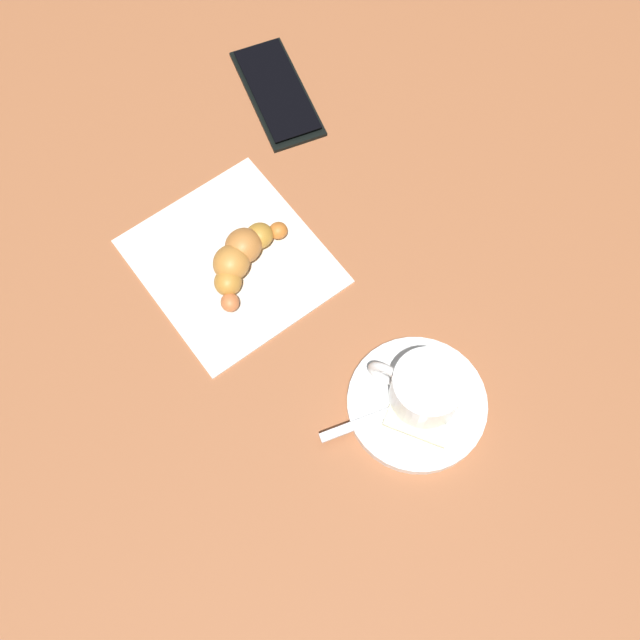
{
  "coord_description": "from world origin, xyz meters",
  "views": [
    {
      "loc": [
        -0.19,
        0.22,
        0.71
      ],
      "look_at": [
        -0.0,
        -0.01,
        0.03
      ],
      "focal_mm": 42.22,
      "sensor_mm": 36.0,
      "label": 1
    }
  ],
  "objects_px": {
    "espresso_cup": "(425,388)",
    "teaspoon": "(410,404)",
    "croissant": "(241,256)",
    "cell_phone": "(277,92)",
    "saucer": "(417,404)",
    "napkin": "(231,261)",
    "sugar_packet": "(417,426)"
  },
  "relations": [
    {
      "from": "teaspoon",
      "to": "napkin",
      "type": "bearing_deg",
      "value": -2.46
    },
    {
      "from": "saucer",
      "to": "napkin",
      "type": "height_order",
      "value": "saucer"
    },
    {
      "from": "teaspoon",
      "to": "sugar_packet",
      "type": "xyz_separation_m",
      "value": [
        -0.02,
        0.01,
        0.0
      ]
    },
    {
      "from": "espresso_cup",
      "to": "teaspoon",
      "type": "height_order",
      "value": "espresso_cup"
    },
    {
      "from": "espresso_cup",
      "to": "cell_phone",
      "type": "bearing_deg",
      "value": -28.81
    },
    {
      "from": "sugar_packet",
      "to": "saucer",
      "type": "bearing_deg",
      "value": 106.33
    },
    {
      "from": "espresso_cup",
      "to": "napkin",
      "type": "distance_m",
      "value": 0.25
    },
    {
      "from": "saucer",
      "to": "sugar_packet",
      "type": "relative_size",
      "value": 2.2
    },
    {
      "from": "napkin",
      "to": "cell_phone",
      "type": "relative_size",
      "value": 1.17
    },
    {
      "from": "espresso_cup",
      "to": "cell_phone",
      "type": "height_order",
      "value": "espresso_cup"
    },
    {
      "from": "espresso_cup",
      "to": "napkin",
      "type": "height_order",
      "value": "espresso_cup"
    },
    {
      "from": "saucer",
      "to": "napkin",
      "type": "xyz_separation_m",
      "value": [
        0.25,
        -0.0,
        -0.0
      ]
    },
    {
      "from": "teaspoon",
      "to": "cell_phone",
      "type": "bearing_deg",
      "value": -30.86
    },
    {
      "from": "espresso_cup",
      "to": "sugar_packet",
      "type": "height_order",
      "value": "espresso_cup"
    },
    {
      "from": "teaspoon",
      "to": "cell_phone",
      "type": "relative_size",
      "value": 0.76
    },
    {
      "from": "espresso_cup",
      "to": "napkin",
      "type": "xyz_separation_m",
      "value": [
        0.25,
        0.0,
        -0.03
      ]
    },
    {
      "from": "teaspoon",
      "to": "espresso_cup",
      "type": "bearing_deg",
      "value": -104.13
    },
    {
      "from": "espresso_cup",
      "to": "croissant",
      "type": "xyz_separation_m",
      "value": [
        0.23,
        -0.0,
        -0.02
      ]
    },
    {
      "from": "saucer",
      "to": "cell_phone",
      "type": "bearing_deg",
      "value": -29.65
    },
    {
      "from": "napkin",
      "to": "croissant",
      "type": "bearing_deg",
      "value": -157.34
    },
    {
      "from": "croissant",
      "to": "cell_phone",
      "type": "bearing_deg",
      "value": -58.29
    },
    {
      "from": "napkin",
      "to": "cell_phone",
      "type": "bearing_deg",
      "value": -61.36
    },
    {
      "from": "sugar_packet",
      "to": "croissant",
      "type": "distance_m",
      "value": 0.25
    },
    {
      "from": "teaspoon",
      "to": "saucer",
      "type": "bearing_deg",
      "value": -117.97
    },
    {
      "from": "saucer",
      "to": "sugar_packet",
      "type": "height_order",
      "value": "sugar_packet"
    },
    {
      "from": "napkin",
      "to": "cell_phone",
      "type": "distance_m",
      "value": 0.23
    },
    {
      "from": "espresso_cup",
      "to": "saucer",
      "type": "bearing_deg",
      "value": 92.92
    },
    {
      "from": "croissant",
      "to": "cell_phone",
      "type": "xyz_separation_m",
      "value": [
        0.12,
        -0.19,
        -0.01
      ]
    },
    {
      "from": "sugar_packet",
      "to": "croissant",
      "type": "xyz_separation_m",
      "value": [
        0.25,
        -0.03,
        0.0
      ]
    },
    {
      "from": "saucer",
      "to": "cell_phone",
      "type": "distance_m",
      "value": 0.41
    },
    {
      "from": "saucer",
      "to": "napkin",
      "type": "bearing_deg",
      "value": -0.64
    },
    {
      "from": "croissant",
      "to": "cell_phone",
      "type": "height_order",
      "value": "croissant"
    }
  ]
}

